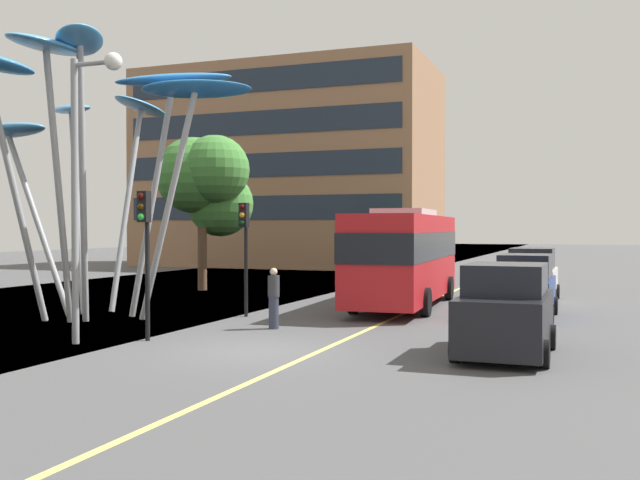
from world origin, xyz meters
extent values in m
cube|color=#4C4C4F|center=(0.00, 0.00, -0.05)|extent=(120.00, 240.00, 0.10)
cube|color=#E0D666|center=(1.46, 0.00, 0.00)|extent=(0.16, 144.00, 0.01)
cube|color=red|center=(0.97, 10.60, 1.86)|extent=(3.01, 10.06, 3.03)
cube|color=black|center=(0.97, 10.60, 2.29)|extent=(3.04, 10.16, 0.97)
cube|color=yellow|center=(0.70, 15.50, 3.08)|extent=(1.36, 0.18, 0.36)
cube|color=#B2B2B7|center=(0.97, 10.60, 3.50)|extent=(2.04, 3.58, 0.24)
cylinder|color=black|center=(2.03, 13.74, 0.48)|extent=(0.33, 0.97, 0.96)
cylinder|color=black|center=(-0.43, 13.61, 0.48)|extent=(0.33, 0.97, 0.96)
cylinder|color=black|center=(2.35, 7.94, 0.48)|extent=(0.33, 0.97, 0.96)
cylinder|color=black|center=(-0.11, 7.80, 0.48)|extent=(0.33, 0.97, 0.96)
cylinder|color=#9EA0A5|center=(-5.05, 4.11, 3.63)|extent=(2.08, 0.40, 7.30)
ellipsoid|color=#2D7FD1|center=(-4.11, 4.20, 7.25)|extent=(3.82, 1.70, 0.67)
cylinder|color=#9EA0A5|center=(-6.14, 4.88, 3.93)|extent=(1.47, 0.98, 7.89)
ellipsoid|color=#2D7FD1|center=(-5.54, 5.24, 7.86)|extent=(3.89, 2.95, 0.69)
cylinder|color=#9EA0A5|center=(-8.36, 6.56, 3.76)|extent=(0.62, 2.59, 7.58)
ellipsoid|color=#4CA3E5|center=(-8.56, 7.75, 7.52)|extent=(2.15, 3.02, 0.89)
cylinder|color=#9EA0A5|center=(-9.49, 5.23, 3.64)|extent=(2.04, 1.84, 7.34)
ellipsoid|color=#4299E0|center=(-10.37, 6.01, 7.28)|extent=(3.56, 3.38, 0.88)
cylinder|color=#9EA0A5|center=(-10.41, 4.27, 3.19)|extent=(3.35, 0.78, 6.47)
ellipsoid|color=#4CA3E5|center=(-11.98, 4.55, 6.38)|extent=(4.02, 1.87, 0.59)
cylinder|color=#9EA0A5|center=(-9.08, 1.87, 3.96)|extent=(1.18, 1.79, 7.97)
cylinder|color=#9EA0A5|center=(-7.51, 1.96, 4.11)|extent=(0.53, 1.60, 8.26)
ellipsoid|color=#4CA3E5|center=(-7.36, 1.28, 8.22)|extent=(2.35, 3.49, 0.73)
cylinder|color=#9EA0A5|center=(-6.97, 2.39, 4.20)|extent=(1.07, 1.48, 8.43)
ellipsoid|color=#4CA3E5|center=(-6.57, 1.79, 8.40)|extent=(2.83, 3.30, 0.67)
cylinder|color=black|center=(-3.29, 0.34, 1.94)|extent=(0.12, 0.12, 3.87)
cube|color=black|center=(-3.29, 0.20, 3.47)|extent=(0.28, 0.24, 0.80)
sphere|color=#390706|center=(-3.29, 0.07, 3.73)|extent=(0.18, 0.18, 0.18)
sphere|color=#3A2707|center=(-3.29, 0.07, 3.47)|extent=(0.18, 0.18, 0.18)
sphere|color=green|center=(-3.29, 0.07, 3.21)|extent=(0.18, 0.18, 0.18)
cylinder|color=black|center=(-3.20, 5.85, 1.87)|extent=(0.12, 0.12, 3.75)
cube|color=black|center=(-3.20, 5.71, 3.35)|extent=(0.28, 0.24, 0.80)
sphere|color=#390706|center=(-3.20, 5.58, 3.61)|extent=(0.18, 0.18, 0.18)
sphere|color=orange|center=(-3.20, 5.58, 3.35)|extent=(0.18, 0.18, 0.18)
sphere|color=black|center=(-3.20, 5.58, 3.09)|extent=(0.18, 0.18, 0.18)
cube|color=black|center=(5.66, 1.35, 0.79)|extent=(1.87, 4.05, 1.22)
cube|color=black|center=(5.66, 1.35, 1.75)|extent=(1.72, 2.23, 0.70)
cylinder|color=black|center=(6.59, 2.61, 0.30)|extent=(0.20, 0.60, 0.60)
cylinder|color=black|center=(4.72, 2.61, 0.30)|extent=(0.20, 0.60, 0.60)
cylinder|color=black|center=(6.59, 0.09, 0.30)|extent=(0.20, 0.60, 0.60)
cylinder|color=black|center=(4.72, 0.09, 0.30)|extent=(0.20, 0.60, 0.60)
cube|color=navy|center=(5.45, 8.77, 0.73)|extent=(1.71, 4.03, 1.10)
cube|color=black|center=(5.45, 8.77, 1.68)|extent=(1.57, 2.22, 0.78)
cylinder|color=black|center=(6.30, 10.02, 0.30)|extent=(0.20, 0.60, 0.60)
cylinder|color=black|center=(4.60, 10.02, 0.30)|extent=(0.20, 0.60, 0.60)
cylinder|color=black|center=(6.30, 7.52, 0.30)|extent=(0.20, 0.60, 0.60)
cylinder|color=black|center=(4.60, 7.52, 0.30)|extent=(0.20, 0.60, 0.60)
cube|color=silver|center=(5.22, 14.57, 0.73)|extent=(1.78, 4.01, 1.10)
cube|color=black|center=(5.22, 14.57, 1.70)|extent=(1.64, 2.21, 0.84)
cylinder|color=black|center=(6.11, 15.81, 0.30)|extent=(0.20, 0.60, 0.60)
cylinder|color=black|center=(4.33, 15.81, 0.30)|extent=(0.20, 0.60, 0.60)
cylinder|color=black|center=(6.11, 13.33, 0.30)|extent=(0.20, 0.60, 0.60)
cylinder|color=black|center=(4.33, 13.33, 0.30)|extent=(0.20, 0.60, 0.60)
cylinder|color=gray|center=(-4.70, -0.74, 3.58)|extent=(0.18, 0.18, 7.16)
cylinder|color=gray|center=(-4.11, -0.74, 7.01)|extent=(1.18, 0.12, 0.12)
sphere|color=silver|center=(-3.52, -0.74, 7.01)|extent=(0.44, 0.44, 0.44)
cylinder|color=brown|center=(-9.70, 14.28, 1.48)|extent=(0.43, 0.43, 2.97)
sphere|color=#428438|center=(-8.95, 14.18, 5.64)|extent=(3.21, 3.21, 3.21)
sphere|color=#428438|center=(-10.11, 14.23, 5.41)|extent=(3.58, 3.58, 3.58)
sphere|color=#428438|center=(-9.30, 15.34, 4.10)|extent=(3.16, 3.16, 3.16)
cylinder|color=#2D3342|center=(-1.15, 3.53, 0.46)|extent=(0.29, 0.29, 0.93)
cylinder|color=#333338|center=(-1.15, 3.53, 1.24)|extent=(0.34, 0.34, 0.62)
sphere|color=beige|center=(-1.15, 3.53, 1.66)|extent=(0.22, 0.22, 0.22)
cube|color=#936B4C|center=(-14.82, 36.67, 7.54)|extent=(22.29, 11.14, 15.09)
cube|color=#1E2838|center=(-14.82, 31.08, 4.38)|extent=(20.95, 0.08, 1.69)
cube|color=#1E2838|center=(-14.82, 31.08, 7.39)|extent=(20.95, 0.08, 1.69)
cube|color=#1E2838|center=(-14.82, 31.08, 10.41)|extent=(20.95, 0.08, 1.69)
cube|color=#1E2838|center=(-14.82, 31.08, 13.43)|extent=(20.95, 0.08, 1.69)
camera|label=1|loc=(7.54, -15.66, 2.92)|focal=40.81mm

